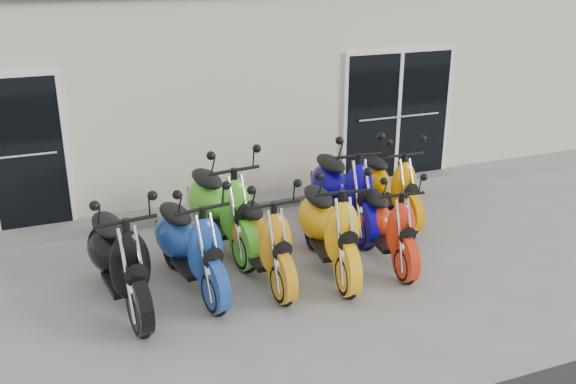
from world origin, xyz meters
name	(u,v)px	position (x,y,z in m)	size (l,w,h in m)	color
ground	(305,261)	(0.00, 0.00, 0.00)	(80.00, 80.00, 0.00)	gray
building	(200,72)	(0.00, 5.20, 1.60)	(14.00, 6.00, 3.20)	beige
front_step	(255,203)	(0.00, 2.02, 0.07)	(14.00, 0.40, 0.15)	gray
door_left	(27,150)	(-3.20, 2.17, 1.26)	(1.07, 0.08, 2.22)	black
door_right	(398,112)	(2.60, 2.17, 1.26)	(2.02, 0.08, 2.22)	black
scooter_front_black	(118,245)	(-2.37, -0.28, 0.76)	(0.75, 2.05, 1.52)	black
scooter_front_blue	(189,232)	(-1.55, -0.17, 0.73)	(0.72, 1.99, 1.47)	navy
scooter_front_orange_a	(260,226)	(-0.70, -0.26, 0.71)	(0.70, 1.93, 1.43)	orange
scooter_front_orange_b	(329,215)	(0.16, -0.35, 0.76)	(0.75, 2.05, 1.51)	#FFB111
scooter_front_red	(386,214)	(0.95, -0.39, 0.67)	(0.66, 1.80, 1.33)	red
scooter_back_green	(220,195)	(-0.91, 0.73, 0.79)	(0.78, 2.13, 1.58)	green
scooter_back_blue	(343,178)	(0.89, 0.74, 0.78)	(0.77, 2.11, 1.56)	#0A0184
scooter_back_yellow	(387,175)	(1.68, 0.85, 0.70)	(0.69, 1.89, 1.40)	orange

